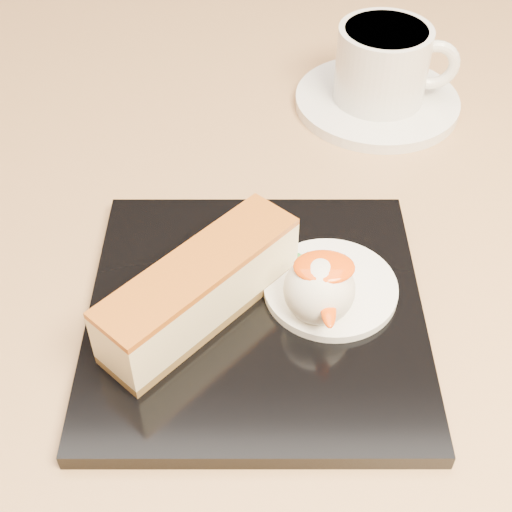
{
  "coord_description": "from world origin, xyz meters",
  "views": [
    {
      "loc": [
        0.05,
        -0.39,
        1.09
      ],
      "look_at": [
        0.05,
        -0.06,
        0.76
      ],
      "focal_mm": 50.0,
      "sensor_mm": 36.0,
      "label": 1
    }
  ],
  "objects_px": {
    "coffee_cup": "(385,63)",
    "cheesecake": "(200,289)",
    "ice_cream_scoop": "(319,289)",
    "table": "(200,361)",
    "saucer": "(377,101)",
    "dessert_plate": "(256,313)"
  },
  "relations": [
    {
      "from": "coffee_cup",
      "to": "cheesecake",
      "type": "bearing_deg",
      "value": -117.5
    },
    {
      "from": "cheesecake",
      "to": "coffee_cup",
      "type": "distance_m",
      "value": 0.3
    },
    {
      "from": "ice_cream_scoop",
      "to": "cheesecake",
      "type": "bearing_deg",
      "value": 180.0
    },
    {
      "from": "table",
      "to": "ice_cream_scoop",
      "type": "xyz_separation_m",
      "value": [
        0.09,
        -0.09,
        0.19
      ]
    },
    {
      "from": "ice_cream_scoop",
      "to": "saucer",
      "type": "bearing_deg",
      "value": 74.9
    },
    {
      "from": "dessert_plate",
      "to": "table",
      "type": "bearing_deg",
      "value": 122.12
    },
    {
      "from": "ice_cream_scoop",
      "to": "coffee_cup",
      "type": "relative_size",
      "value": 0.42
    },
    {
      "from": "table",
      "to": "ice_cream_scoop",
      "type": "bearing_deg",
      "value": -43.43
    },
    {
      "from": "table",
      "to": "saucer",
      "type": "relative_size",
      "value": 5.33
    },
    {
      "from": "cheesecake",
      "to": "coffee_cup",
      "type": "relative_size",
      "value": 1.21
    },
    {
      "from": "table",
      "to": "cheesecake",
      "type": "relative_size",
      "value": 6.01
    },
    {
      "from": "dessert_plate",
      "to": "ice_cream_scoop",
      "type": "relative_size",
      "value": 4.8
    },
    {
      "from": "table",
      "to": "coffee_cup",
      "type": "xyz_separation_m",
      "value": [
        0.16,
        0.18,
        0.2
      ]
    },
    {
      "from": "table",
      "to": "saucer",
      "type": "distance_m",
      "value": 0.29
    },
    {
      "from": "dessert_plate",
      "to": "saucer",
      "type": "xyz_separation_m",
      "value": [
        0.11,
        0.26,
        -0.0
      ]
    },
    {
      "from": "cheesecake",
      "to": "ice_cream_scoop",
      "type": "distance_m",
      "value": 0.08
    },
    {
      "from": "cheesecake",
      "to": "saucer",
      "type": "height_order",
      "value": "cheesecake"
    },
    {
      "from": "table",
      "to": "coffee_cup",
      "type": "distance_m",
      "value": 0.31
    },
    {
      "from": "ice_cream_scoop",
      "to": "saucer",
      "type": "height_order",
      "value": "ice_cream_scoop"
    },
    {
      "from": "cheesecake",
      "to": "coffee_cup",
      "type": "bearing_deg",
      "value": 13.03
    },
    {
      "from": "coffee_cup",
      "to": "ice_cream_scoop",
      "type": "bearing_deg",
      "value": -103.63
    },
    {
      "from": "table",
      "to": "dessert_plate",
      "type": "bearing_deg",
      "value": -57.88
    }
  ]
}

